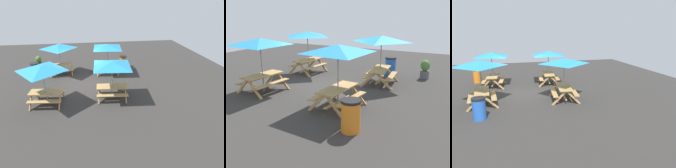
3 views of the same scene
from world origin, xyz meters
The scene contains 8 objects.
ground_plane centered at (0.00, 0.00, 0.00)m, with size 24.00×24.00×0.00m, color #33302D.
picnic_table_0 centered at (-1.78, 1.94, 1.99)m, with size 2.82×2.82×2.34m.
picnic_table_1 centered at (-1.95, -1.79, 1.99)m, with size 2.82×2.82×2.34m.
picnic_table_2 centered at (1.92, 2.10, 1.99)m, with size 2.18×2.18×2.34m.
picnic_table_3 centered at (1.62, -2.16, 1.99)m, with size 2.18×2.18×2.34m.
trash_bin_orange centered at (-3.39, -2.96, 0.49)m, with size 0.59×0.59×0.98m.
trash_bin_blue centered at (3.56, -2.10, 0.49)m, with size 0.59×0.59×0.98m.
potted_plant_0 centered at (3.68, -3.88, 0.50)m, with size 0.46×0.46×0.97m.
Camera 1 is at (-0.55, 10.90, 5.51)m, focal length 28.00 mm.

